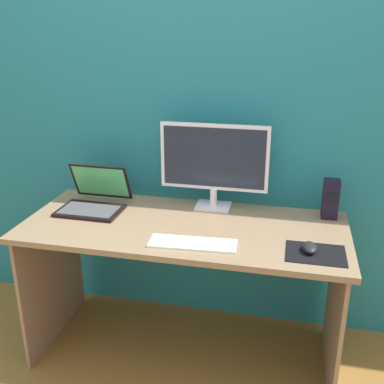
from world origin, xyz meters
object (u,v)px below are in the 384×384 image
at_px(keyboard_external, 193,243).
at_px(monitor, 214,162).
at_px(speaker_right, 331,199).
at_px(laptop, 94,200).
at_px(mouse, 310,247).

bearing_deg(keyboard_external, monitor, 84.93).
xyz_separation_m(speaker_right, laptop, (-1.19, -0.15, -0.05)).
distance_m(speaker_right, laptop, 1.20).
xyz_separation_m(monitor, laptop, (-0.61, -0.15, -0.21)).
height_order(monitor, speaker_right, monitor).
bearing_deg(monitor, speaker_right, -0.27).
xyz_separation_m(monitor, speaker_right, (0.59, -0.00, -0.15)).
bearing_deg(mouse, keyboard_external, 179.93).
bearing_deg(keyboard_external, mouse, 1.28).
relative_size(speaker_right, mouse, 1.97).
xyz_separation_m(laptop, mouse, (1.09, -0.25, -0.02)).
height_order(speaker_right, keyboard_external, speaker_right).
distance_m(speaker_right, keyboard_external, 0.75).
distance_m(laptop, mouse, 1.12).
height_order(keyboard_external, mouse, mouse).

